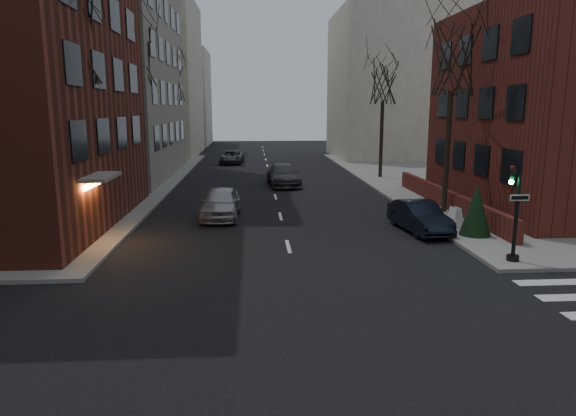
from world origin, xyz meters
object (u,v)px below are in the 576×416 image
at_px(evergreen_shrub, 476,210).
at_px(tree_right_a, 453,59).
at_px(streetlamp_far, 181,122).
at_px(car_lane_far, 232,157).
at_px(tree_left_c, 170,80).
at_px(tree_left_b, 135,55).
at_px(sandwich_board, 455,217).
at_px(tree_left_a, 70,37).
at_px(car_lane_gray, 283,175).
at_px(parked_sedan, 419,217).
at_px(tree_right_b, 383,82).
at_px(streetlamp_near, 135,132).
at_px(car_lane_silver, 221,203).
at_px(traffic_signal, 515,213).

bearing_deg(evergreen_shrub, tree_right_a, 83.88).
height_order(streetlamp_far, car_lane_far, streetlamp_far).
bearing_deg(car_lane_far, tree_left_c, -136.64).
bearing_deg(tree_left_b, tree_left_c, 90.00).
xyz_separation_m(tree_right_a, sandwich_board, (-0.84, -3.63, -7.41)).
height_order(tree_left_a, car_lane_gray, tree_left_a).
bearing_deg(car_lane_far, parked_sedan, -67.88).
distance_m(tree_right_b, car_lane_gray, 10.97).
distance_m(tree_right_a, streetlamp_near, 17.87).
height_order(tree_left_b, tree_right_a, tree_left_b).
height_order(tree_left_b, car_lane_far, tree_left_b).
bearing_deg(tree_right_b, tree_left_c, 155.56).
bearing_deg(tree_right_b, car_lane_silver, -129.89).
distance_m(traffic_signal, tree_left_b, 24.87).
height_order(streetlamp_far, sandwich_board, streetlamp_far).
xyz_separation_m(tree_left_a, sandwich_board, (16.76, 0.37, -7.85)).
relative_size(tree_left_b, parked_sedan, 2.52).
relative_size(car_lane_silver, evergreen_shrub, 2.08).
bearing_deg(traffic_signal, evergreen_shrub, 85.40).
bearing_deg(parked_sedan, tree_left_c, 112.81).
height_order(tree_left_c, parked_sedan, tree_left_c).
bearing_deg(evergreen_shrub, car_lane_gray, 114.92).
relative_size(tree_right_b, car_lane_far, 1.97).
bearing_deg(traffic_signal, car_lane_gray, 109.78).
bearing_deg(tree_left_b, streetlamp_near, -81.47).
xyz_separation_m(streetlamp_far, car_lane_gray, (9.00, -13.16, -3.47)).
xyz_separation_m(tree_left_a, tree_right_a, (17.60, 4.00, -0.44)).
height_order(tree_right_b, sandwich_board, tree_right_b).
bearing_deg(tree_right_a, traffic_signal, -95.47).
bearing_deg(traffic_signal, streetlamp_far, 116.06).
distance_m(car_lane_gray, car_lane_far, 16.04).
relative_size(tree_left_c, tree_right_b, 1.06).
distance_m(tree_left_a, streetlamp_far, 28.32).
bearing_deg(traffic_signal, tree_left_c, 118.36).
bearing_deg(streetlamp_far, tree_left_c, -106.70).
height_order(tree_right_a, parked_sedan, tree_right_a).
height_order(tree_left_a, car_lane_far, tree_left_a).
xyz_separation_m(streetlamp_far, car_lane_silver, (5.10, -24.23, -3.45)).
xyz_separation_m(streetlamp_near, evergreen_shrub, (16.44, -9.18, -2.97)).
bearing_deg(evergreen_shrub, parked_sedan, 146.26).
relative_size(tree_left_b, tree_right_b, 1.18).
bearing_deg(car_lane_far, streetlamp_far, -149.77).
bearing_deg(streetlamp_far, streetlamp_near, -90.00).
distance_m(car_lane_far, sandwich_board, 32.04).
bearing_deg(tree_left_a, tree_right_a, 12.80).
bearing_deg(car_lane_silver, car_lane_gray, 72.73).
relative_size(streetlamp_far, car_lane_silver, 1.35).
distance_m(tree_right_a, car_lane_gray, 15.30).
bearing_deg(tree_right_a, tree_left_a, -167.20).
bearing_deg(car_lane_gray, streetlamp_near, -146.25).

